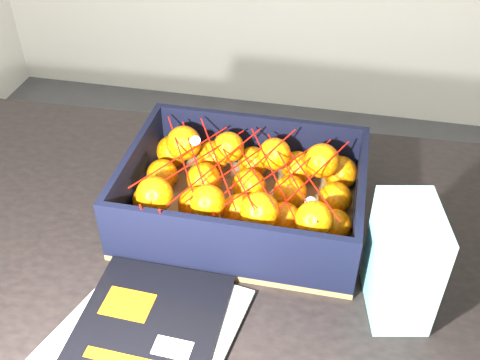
% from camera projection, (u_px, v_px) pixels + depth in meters
% --- Properties ---
extents(table, '(1.23, 0.85, 0.75)m').
position_uv_depth(table, '(184.00, 279.00, 1.06)').
color(table, black).
rests_on(table, ground).
extents(magazine_stack, '(0.31, 0.33, 0.02)m').
position_uv_depth(magazine_stack, '(142.00, 340.00, 0.83)').
color(magazine_stack, '#BBBBB7').
rests_on(magazine_stack, table).
extents(produce_crate, '(0.42, 0.31, 0.12)m').
position_uv_depth(produce_crate, '(243.00, 201.00, 1.03)').
color(produce_crate, olive).
rests_on(produce_crate, table).
extents(clementine_heap, '(0.40, 0.29, 0.12)m').
position_uv_depth(clementine_heap, '(243.00, 192.00, 1.02)').
color(clementine_heap, orange).
rests_on(clementine_heap, produce_crate).
extents(mesh_net, '(0.35, 0.28, 0.09)m').
position_uv_depth(mesh_net, '(239.00, 171.00, 0.98)').
color(mesh_net, red).
rests_on(mesh_net, clementine_heap).
extents(retail_carton, '(0.11, 0.14, 0.19)m').
position_uv_depth(retail_carton, '(403.00, 262.00, 0.83)').
color(retail_carton, white).
rests_on(retail_carton, table).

